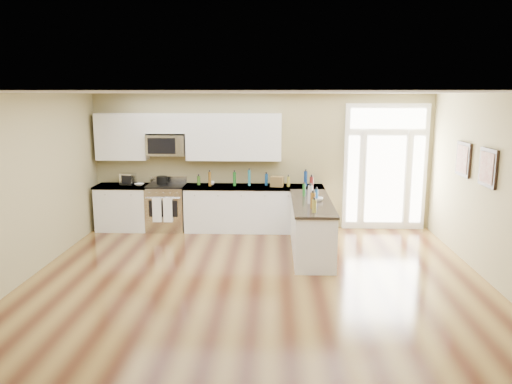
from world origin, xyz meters
TOP-DOWN VIEW (x-y plane):
  - ground at (0.00, 0.00)m, footprint 8.00×8.00m
  - room_shell at (0.00, 0.00)m, footprint 8.00×8.00m
  - back_cabinet_left at (-2.87, 3.69)m, footprint 1.10×0.66m
  - back_cabinet_right at (-0.16, 3.69)m, footprint 2.85×0.66m
  - peninsula_cabinet at (0.93, 2.24)m, footprint 0.69×2.32m
  - upper_cabinet_left at (-2.88, 3.83)m, footprint 1.04×0.33m
  - upper_cabinet_right at (-0.57, 3.83)m, footprint 1.94×0.33m
  - upper_cabinet_short at (-1.95, 3.83)m, footprint 0.82×0.33m
  - microwave at (-1.95, 3.80)m, footprint 0.78×0.41m
  - entry_door at (2.55, 3.95)m, footprint 1.70×0.10m
  - wall_art_near at (3.47, 2.20)m, footprint 0.05×0.58m
  - wall_art_far at (3.47, 1.20)m, footprint 0.05×0.58m
  - kitchen_range at (-1.97, 3.69)m, footprint 0.77×0.69m
  - stockpot at (-2.07, 3.79)m, footprint 0.25×0.25m
  - toaster_oven at (-2.77, 3.74)m, footprint 0.33×0.28m
  - cardboard_box at (0.32, 3.64)m, footprint 0.28×0.22m
  - bowl_left at (-2.51, 3.64)m, footprint 0.24×0.24m
  - bowl_peninsula at (1.03, 2.28)m, footprint 0.25×0.25m
  - cup_counter at (-1.03, 3.76)m, footprint 0.12×0.12m
  - counter_bottles at (0.43, 2.88)m, footprint 2.37×2.45m

SIDE VIEW (x-z plane):
  - ground at x=0.00m, z-range 0.00..0.00m
  - peninsula_cabinet at x=0.93m, z-range -0.04..0.90m
  - back_cabinet_right at x=-0.16m, z-range -0.03..0.91m
  - back_cabinet_left at x=-2.87m, z-range -0.03..0.91m
  - kitchen_range at x=-1.97m, z-range -0.06..1.02m
  - bowl_left at x=-2.51m, z-range 0.94..0.98m
  - bowl_peninsula at x=1.03m, z-range 0.94..1.00m
  - cup_counter at x=-1.03m, z-range 0.94..1.02m
  - stockpot at x=-2.07m, z-range 0.95..1.13m
  - cardboard_box at x=0.32m, z-range 0.94..1.15m
  - toaster_oven at x=-2.77m, z-range 0.94..1.18m
  - counter_bottles at x=0.43m, z-range 0.91..1.23m
  - entry_door at x=2.55m, z-range 0.00..2.60m
  - wall_art_near at x=3.47m, z-range 1.41..1.99m
  - wall_art_far at x=3.47m, z-range 1.41..1.99m
  - room_shell at x=0.00m, z-range -2.29..5.71m
  - microwave at x=-1.95m, z-range 1.55..1.97m
  - upper_cabinet_left at x=-2.88m, z-range 1.45..2.40m
  - upper_cabinet_right at x=-0.57m, z-range 1.45..2.40m
  - upper_cabinet_short at x=-1.95m, z-range 2.00..2.40m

